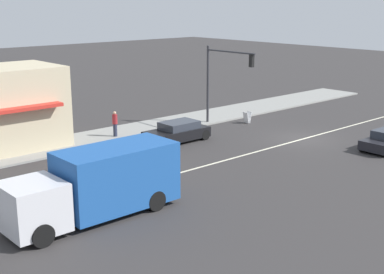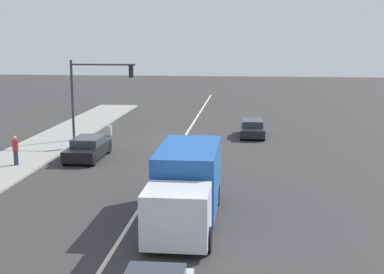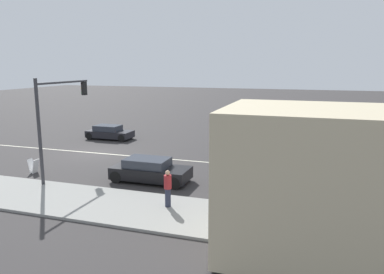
{
  "view_description": "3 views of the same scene",
  "coord_description": "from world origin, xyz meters",
  "px_view_note": "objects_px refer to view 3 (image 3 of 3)",
  "views": [
    {
      "loc": [
        -20.51,
        28.1,
        8.87
      ],
      "look_at": [
        0.07,
        9.74,
        1.79
      ],
      "focal_mm": 50.0,
      "sensor_mm": 36.0,
      "label": 1
    },
    {
      "loc": [
        -4.54,
        37.48,
        7.34
      ],
      "look_at": [
        -1.5,
        8.07,
        1.74
      ],
      "focal_mm": 50.0,
      "sensor_mm": 36.0,
      "label": 2
    },
    {
      "loc": [
        23.25,
        15.08,
        6.38
      ],
      "look_at": [
        0.64,
        7.62,
        1.78
      ],
      "focal_mm": 35.0,
      "sensor_mm": 36.0,
      "label": 3
    }
  ],
  "objects_px": {
    "warning_aframe_sign": "(33,166)",
    "delivery_truck": "(343,143)",
    "suv_black": "(150,170)",
    "pedestrian": "(168,188)",
    "sedan_dark": "(109,132)",
    "traffic_signal_main": "(56,111)"
  },
  "relations": [
    {
      "from": "warning_aframe_sign",
      "to": "delivery_truck",
      "type": "height_order",
      "value": "delivery_truck"
    },
    {
      "from": "suv_black",
      "to": "pedestrian",
      "type": "bearing_deg",
      "value": 35.29
    },
    {
      "from": "sedan_dark",
      "to": "delivery_truck",
      "type": "bearing_deg",
      "value": 81.53
    },
    {
      "from": "traffic_signal_main",
      "to": "sedan_dark",
      "type": "xyz_separation_m",
      "value": [
        -11.12,
        -3.35,
        -3.31
      ]
    },
    {
      "from": "delivery_truck",
      "to": "warning_aframe_sign",
      "type": "bearing_deg",
      "value": -66.08
    },
    {
      "from": "traffic_signal_main",
      "to": "delivery_truck",
      "type": "distance_m",
      "value": 17.73
    },
    {
      "from": "pedestrian",
      "to": "sedan_dark",
      "type": "relative_size",
      "value": 0.43
    },
    {
      "from": "traffic_signal_main",
      "to": "pedestrian",
      "type": "distance_m",
      "value": 8.42
    },
    {
      "from": "delivery_truck",
      "to": "sedan_dark",
      "type": "relative_size",
      "value": 1.9
    },
    {
      "from": "warning_aframe_sign",
      "to": "suv_black",
      "type": "relative_size",
      "value": 0.19
    },
    {
      "from": "delivery_truck",
      "to": "suv_black",
      "type": "relative_size",
      "value": 1.74
    },
    {
      "from": "traffic_signal_main",
      "to": "suv_black",
      "type": "height_order",
      "value": "traffic_signal_main"
    },
    {
      "from": "traffic_signal_main",
      "to": "pedestrian",
      "type": "height_order",
      "value": "traffic_signal_main"
    },
    {
      "from": "traffic_signal_main",
      "to": "pedestrian",
      "type": "bearing_deg",
      "value": 72.79
    },
    {
      "from": "traffic_signal_main",
      "to": "pedestrian",
      "type": "xyz_separation_m",
      "value": [
        2.34,
        7.55,
        -2.89
      ]
    },
    {
      "from": "pedestrian",
      "to": "suv_black",
      "type": "xyz_separation_m",
      "value": [
        -3.46,
        -2.45,
        -0.37
      ]
    },
    {
      "from": "traffic_signal_main",
      "to": "delivery_truck",
      "type": "relative_size",
      "value": 0.75
    },
    {
      "from": "traffic_signal_main",
      "to": "delivery_truck",
      "type": "xyz_separation_m",
      "value": [
        -8.32,
        15.46,
        -2.43
      ]
    },
    {
      "from": "delivery_truck",
      "to": "sedan_dark",
      "type": "bearing_deg",
      "value": -98.47
    },
    {
      "from": "traffic_signal_main",
      "to": "sedan_dark",
      "type": "relative_size",
      "value": 1.42
    },
    {
      "from": "suv_black",
      "to": "sedan_dark",
      "type": "bearing_deg",
      "value": -139.79
    },
    {
      "from": "traffic_signal_main",
      "to": "suv_black",
      "type": "relative_size",
      "value": 1.3
    }
  ]
}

